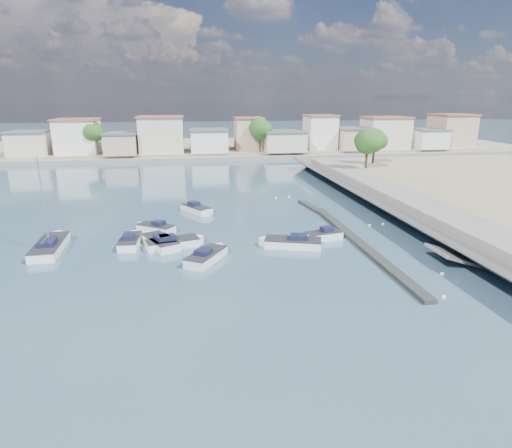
{
  "coord_description": "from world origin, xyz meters",
  "views": [
    {
      "loc": [
        -9.26,
        -27.57,
        13.82
      ],
      "look_at": [
        -2.61,
        13.84,
        1.4
      ],
      "focal_mm": 30.0,
      "sensor_mm": 36.0,
      "label": 1
    }
  ],
  "objects_px": {
    "motorboat_f": "(154,228)",
    "motorboat_c": "(290,243)",
    "motorboat_b": "(208,256)",
    "sailboat": "(51,245)",
    "motorboat_a": "(159,242)",
    "motorboat_h": "(175,243)",
    "motorboat_g": "(197,210)",
    "motorboat_e": "(131,241)",
    "motorboat_d": "(321,236)"
  },
  "relations": [
    {
      "from": "motorboat_a",
      "to": "motorboat_f",
      "type": "height_order",
      "value": "same"
    },
    {
      "from": "motorboat_c",
      "to": "motorboat_h",
      "type": "xyz_separation_m",
      "value": [
        -10.89,
        1.76,
        -0.0
      ]
    },
    {
      "from": "motorboat_c",
      "to": "motorboat_f",
      "type": "height_order",
      "value": "same"
    },
    {
      "from": "motorboat_g",
      "to": "motorboat_h",
      "type": "distance_m",
      "value": 12.73
    },
    {
      "from": "motorboat_a",
      "to": "motorboat_h",
      "type": "relative_size",
      "value": 0.97
    },
    {
      "from": "motorboat_b",
      "to": "motorboat_e",
      "type": "height_order",
      "value": "same"
    },
    {
      "from": "motorboat_c",
      "to": "motorboat_e",
      "type": "bearing_deg",
      "value": 168.73
    },
    {
      "from": "motorboat_e",
      "to": "sailboat",
      "type": "relative_size",
      "value": 0.54
    },
    {
      "from": "motorboat_a",
      "to": "motorboat_h",
      "type": "xyz_separation_m",
      "value": [
        1.58,
        -0.62,
        -0.0
      ]
    },
    {
      "from": "motorboat_b",
      "to": "motorboat_f",
      "type": "distance_m",
      "value": 10.67
    },
    {
      "from": "motorboat_a",
      "to": "motorboat_f",
      "type": "xyz_separation_m",
      "value": [
        -0.75,
        4.64,
        -0.0
      ]
    },
    {
      "from": "motorboat_a",
      "to": "motorboat_c",
      "type": "xyz_separation_m",
      "value": [
        12.47,
        -2.38,
        0.0
      ]
    },
    {
      "from": "motorboat_a",
      "to": "motorboat_b",
      "type": "distance_m",
      "value": 6.46
    },
    {
      "from": "motorboat_f",
      "to": "motorboat_c",
      "type": "bearing_deg",
      "value": -27.97
    },
    {
      "from": "motorboat_e",
      "to": "motorboat_d",
      "type": "bearing_deg",
      "value": -4.36
    },
    {
      "from": "motorboat_d",
      "to": "motorboat_f",
      "type": "height_order",
      "value": "same"
    },
    {
      "from": "motorboat_a",
      "to": "motorboat_g",
      "type": "xyz_separation_m",
      "value": [
        4.04,
        11.87,
        0.0
      ]
    },
    {
      "from": "motorboat_h",
      "to": "sailboat",
      "type": "xyz_separation_m",
      "value": [
        -11.65,
        1.1,
        0.03
      ]
    },
    {
      "from": "motorboat_b",
      "to": "sailboat",
      "type": "distance_m",
      "value": 15.42
    },
    {
      "from": "motorboat_a",
      "to": "motorboat_e",
      "type": "bearing_deg",
      "value": 166.69
    },
    {
      "from": "motorboat_d",
      "to": "motorboat_f",
      "type": "xyz_separation_m",
      "value": [
        -16.88,
        5.43,
        0.0
      ]
    },
    {
      "from": "motorboat_d",
      "to": "sailboat",
      "type": "relative_size",
      "value": 0.48
    },
    {
      "from": "motorboat_b",
      "to": "motorboat_h",
      "type": "height_order",
      "value": "same"
    },
    {
      "from": "motorboat_a",
      "to": "sailboat",
      "type": "distance_m",
      "value": 10.08
    },
    {
      "from": "motorboat_a",
      "to": "sailboat",
      "type": "relative_size",
      "value": 0.61
    },
    {
      "from": "motorboat_d",
      "to": "motorboat_h",
      "type": "bearing_deg",
      "value": 179.35
    },
    {
      "from": "motorboat_d",
      "to": "sailboat",
      "type": "distance_m",
      "value": 26.22
    },
    {
      "from": "motorboat_a",
      "to": "motorboat_d",
      "type": "distance_m",
      "value": 16.14
    },
    {
      "from": "motorboat_b",
      "to": "motorboat_h",
      "type": "bearing_deg",
      "value": 125.53
    },
    {
      "from": "motorboat_f",
      "to": "motorboat_h",
      "type": "distance_m",
      "value": 5.76
    },
    {
      "from": "motorboat_a",
      "to": "motorboat_e",
      "type": "distance_m",
      "value": 2.84
    },
    {
      "from": "motorboat_b",
      "to": "motorboat_c",
      "type": "height_order",
      "value": "same"
    },
    {
      "from": "motorboat_c",
      "to": "motorboat_f",
      "type": "bearing_deg",
      "value": 152.03
    },
    {
      "from": "motorboat_e",
      "to": "motorboat_g",
      "type": "distance_m",
      "value": 13.12
    },
    {
      "from": "motorboat_e",
      "to": "motorboat_c",
      "type": "bearing_deg",
      "value": -11.27
    },
    {
      "from": "motorboat_e",
      "to": "sailboat",
      "type": "xyz_separation_m",
      "value": [
        -7.31,
        -0.18,
        0.03
      ]
    },
    {
      "from": "motorboat_f",
      "to": "motorboat_h",
      "type": "height_order",
      "value": "same"
    },
    {
      "from": "motorboat_a",
      "to": "motorboat_c",
      "type": "distance_m",
      "value": 12.69
    },
    {
      "from": "motorboat_b",
      "to": "motorboat_c",
      "type": "relative_size",
      "value": 0.82
    },
    {
      "from": "motorboat_c",
      "to": "motorboat_d",
      "type": "bearing_deg",
      "value": 23.58
    },
    {
      "from": "motorboat_e",
      "to": "motorboat_h",
      "type": "relative_size",
      "value": 0.87
    },
    {
      "from": "motorboat_a",
      "to": "motorboat_h",
      "type": "bearing_deg",
      "value": -21.46
    },
    {
      "from": "motorboat_f",
      "to": "sailboat",
      "type": "bearing_deg",
      "value": -155.91
    },
    {
      "from": "motorboat_e",
      "to": "motorboat_g",
      "type": "xyz_separation_m",
      "value": [
        6.8,
        11.21,
        0.0
      ]
    },
    {
      "from": "motorboat_c",
      "to": "sailboat",
      "type": "xyz_separation_m",
      "value": [
        -22.54,
        2.86,
        0.03
      ]
    },
    {
      "from": "motorboat_b",
      "to": "motorboat_g",
      "type": "bearing_deg",
      "value": 91.48
    },
    {
      "from": "motorboat_f",
      "to": "motorboat_g",
      "type": "relative_size",
      "value": 0.88
    },
    {
      "from": "motorboat_d",
      "to": "motorboat_h",
      "type": "xyz_separation_m",
      "value": [
        -14.54,
        0.16,
        0.0
      ]
    },
    {
      "from": "motorboat_c",
      "to": "motorboat_h",
      "type": "distance_m",
      "value": 11.03
    },
    {
      "from": "motorboat_g",
      "to": "sailboat",
      "type": "distance_m",
      "value": 18.13
    }
  ]
}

